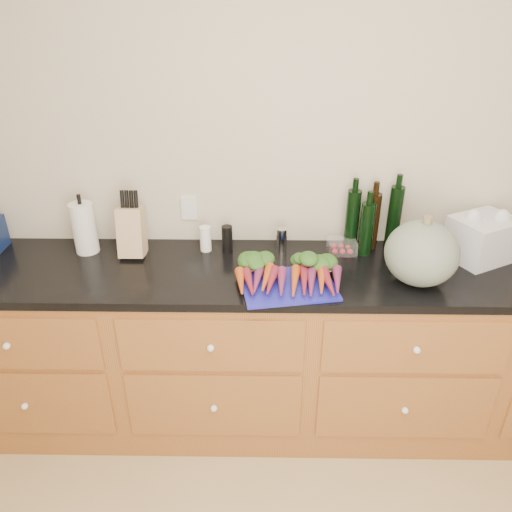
{
  "coord_description": "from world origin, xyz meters",
  "views": [
    {
      "loc": [
        -0.22,
        -0.74,
        2.11
      ],
      "look_at": [
        -0.25,
        1.2,
        1.06
      ],
      "focal_mm": 35.0,
      "sensor_mm": 36.0,
      "label": 1
    }
  ],
  "objects_px": {
    "carrots": "(288,274)",
    "paper_towel": "(84,228)",
    "tomato_box": "(342,246)",
    "cutting_board": "(288,285)",
    "knife_block": "(132,232)",
    "squash": "(422,253)"
  },
  "relations": [
    {
      "from": "carrots",
      "to": "paper_towel",
      "type": "bearing_deg",
      "value": 164.5
    },
    {
      "from": "tomato_box",
      "to": "cutting_board",
      "type": "bearing_deg",
      "value": -130.44
    },
    {
      "from": "cutting_board",
      "to": "paper_towel",
      "type": "distance_m",
      "value": 1.05
    },
    {
      "from": "carrots",
      "to": "knife_block",
      "type": "relative_size",
      "value": 1.93
    },
    {
      "from": "carrots",
      "to": "paper_towel",
      "type": "relative_size",
      "value": 1.82
    },
    {
      "from": "carrots",
      "to": "squash",
      "type": "height_order",
      "value": "squash"
    },
    {
      "from": "cutting_board",
      "to": "knife_block",
      "type": "relative_size",
      "value": 1.69
    },
    {
      "from": "squash",
      "to": "knife_block",
      "type": "relative_size",
      "value": 1.33
    },
    {
      "from": "squash",
      "to": "knife_block",
      "type": "bearing_deg",
      "value": 169.41
    },
    {
      "from": "cutting_board",
      "to": "squash",
      "type": "relative_size",
      "value": 1.27
    },
    {
      "from": "paper_towel",
      "to": "tomato_box",
      "type": "bearing_deg",
      "value": 0.45
    },
    {
      "from": "cutting_board",
      "to": "carrots",
      "type": "bearing_deg",
      "value": 90.0
    },
    {
      "from": "paper_towel",
      "to": "tomato_box",
      "type": "xyz_separation_m",
      "value": [
        1.27,
        0.01,
        -0.1
      ]
    },
    {
      "from": "cutting_board",
      "to": "tomato_box",
      "type": "distance_m",
      "value": 0.43
    },
    {
      "from": "carrots",
      "to": "squash",
      "type": "distance_m",
      "value": 0.59
    },
    {
      "from": "carrots",
      "to": "paper_towel",
      "type": "distance_m",
      "value": 1.03
    },
    {
      "from": "carrots",
      "to": "tomato_box",
      "type": "xyz_separation_m",
      "value": [
        0.28,
        0.29,
        -0.01
      ]
    },
    {
      "from": "squash",
      "to": "tomato_box",
      "type": "bearing_deg",
      "value": 137.14
    },
    {
      "from": "cutting_board",
      "to": "tomato_box",
      "type": "relative_size",
      "value": 2.91
    },
    {
      "from": "squash",
      "to": "carrots",
      "type": "bearing_deg",
      "value": -179.46
    },
    {
      "from": "carrots",
      "to": "knife_block",
      "type": "bearing_deg",
      "value": 161.28
    },
    {
      "from": "paper_towel",
      "to": "knife_block",
      "type": "bearing_deg",
      "value": -4.78
    }
  ]
}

